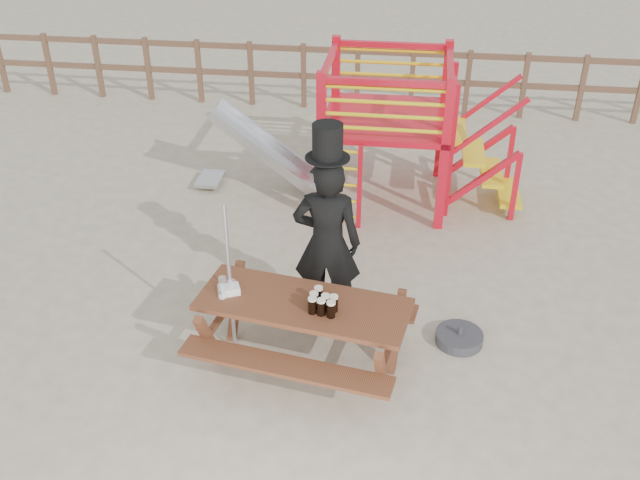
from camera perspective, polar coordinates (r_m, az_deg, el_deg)
The scene contains 10 objects.
ground at distance 7.56m, azimuth 1.78°, elevation -9.17°, with size 60.00×60.00×0.00m, color #C1B296.
back_fence at distance 13.38m, azimuth 5.21°, elevation 13.21°, with size 15.09×0.09×1.20m.
playground_fort at distance 10.06m, azimuth 4.86°, elevation 8.92°, with size 4.71×1.84×2.10m.
picnic_table at distance 7.12m, azimuth -1.33°, elevation -6.90°, with size 2.27×1.74×0.80m.
man_with_hat at distance 7.44m, azimuth 0.56°, elevation 0.05°, with size 0.73×0.48×2.33m.
metal_pole at distance 7.14m, azimuth -7.21°, elevation -3.30°, with size 0.04×0.04×1.75m, color #B2B2B7.
parasol_base at distance 7.82m, azimuth 11.07°, elevation -7.67°, with size 0.51×0.51×0.22m.
paper_bag at distance 7.09m, azimuth -7.19°, elevation -3.96°, with size 0.18×0.14×0.08m, color white.
stout_pints at distance 6.78m, azimuth 0.19°, elevation -5.07°, with size 0.28×0.30×0.17m.
empty_glasses at distance 7.07m, azimuth -7.57°, elevation -3.81°, with size 0.19×0.21×0.15m.
Camera 1 is at (0.55, -5.70, 4.94)m, focal length 40.00 mm.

